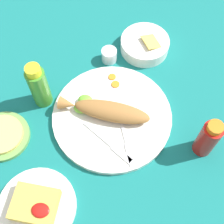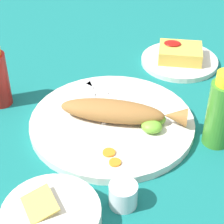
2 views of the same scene
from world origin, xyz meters
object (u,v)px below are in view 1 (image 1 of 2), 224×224
Objects in this scene: fried_fish at (107,111)px; hot_sauce_bottle_green at (39,86)px; main_plate at (112,116)px; fork_near at (126,140)px; guacamole_bowl at (145,44)px; tortilla_plate at (3,136)px; side_plate_fries at (37,207)px; salt_cup at (109,56)px; fork_far at (110,144)px; hot_sauce_bottle_red at (208,138)px.

fried_fish is 1.64× the size of hot_sauce_bottle_green.
main_plate is 0.10m from fork_near.
guacamole_bowl is 1.04× the size of tortilla_plate.
fried_fish is 0.33m from side_plate_fries.
guacamole_bowl is at bearing 70.71° from side_plate_fries.
salt_cup is 0.53m from side_plate_fries.
fork_near is 1.09× the size of tortilla_plate.
main_plate is 2.20× the size of guacamole_bowl.
salt_cup is (-0.06, 0.32, 0.00)m from fork_far.
fork_far is 0.96× the size of hot_sauce_bottle_green.
side_plate_fries is (-0.20, -0.23, -0.01)m from fork_near.
fork_far is at bearing -97.14° from guacamole_bowl.
fork_far is (-0.04, -0.02, 0.00)m from fork_near.
fork_near is 1.02× the size of hot_sauce_bottle_green.
fork_near is 0.83× the size of side_plate_fries.
guacamole_bowl reaches higher than salt_cup.
guacamole_bowl is (-0.22, 0.34, -0.05)m from hot_sauce_bottle_red.
fork_near is at bearing -53.03° from main_plate.
fork_near is (0.07, -0.08, -0.02)m from fried_fish.
tortilla_plate is at bearing -105.60° from fork_near.
fork_near is at bearing -90.61° from guacamole_bowl.
tortilla_plate is at bearing -154.81° from fried_fish.
salt_cup reaches higher than main_plate.
tortilla_plate is at bearing 132.09° from side_plate_fries.
guacamole_bowl is at bearing 78.16° from main_plate.
hot_sauce_bottle_green is 1.03× the size of guacamole_bowl.
main_plate is at bearing 64.19° from side_plate_fries.
fork_near is 3.37× the size of salt_cup.
guacamole_bowl reaches higher than fork_near.
fork_near and fork_far have the same top height.
salt_cup reaches higher than side_plate_fries.
fork_far is 0.78× the size of side_plate_fries.
fried_fish is 0.22m from salt_cup.
side_plate_fries is 1.27× the size of guacamole_bowl.
guacamole_bowl is 0.56m from tortilla_plate.
main_plate is 2.23× the size of fork_far.
fried_fish is at bearing -80.60° from salt_cup.
fork_far is 0.28m from hot_sauce_bottle_red.
hot_sauce_bottle_green is 1.07× the size of tortilla_plate.
hot_sauce_bottle_green is at bearing -132.51° from fork_near.
tortilla_plate is (-0.16, 0.18, 0.00)m from side_plate_fries.
fried_fish is 0.30m from hot_sauce_bottle_red.
fork_near is at bearing -44.53° from fried_fish.
hot_sauce_bottle_red is at bearing 73.30° from fork_near.
fork_far is at bearing 52.47° from side_plate_fries.
side_plate_fries is at bearing -76.31° from hot_sauce_bottle_green.
salt_cup is (-0.04, 0.22, -0.02)m from fried_fish.
salt_cup reaches higher than fork_far.
fried_fish is at bearing 66.60° from side_plate_fries.
salt_cup is (-0.33, 0.27, -0.05)m from hot_sauce_bottle_red.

